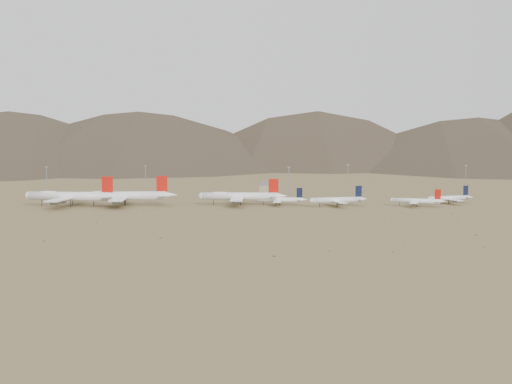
{
  "coord_description": "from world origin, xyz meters",
  "views": [
    {
      "loc": [
        2.63,
        -454.12,
        56.48
      ],
      "look_at": [
        20.05,
        30.0,
        10.58
      ],
      "focal_mm": 45.0,
      "sensor_mm": 36.0,
      "label": 1
    }
  ],
  "objects_px": {
    "widebody_west": "(70,196)",
    "widebody_east": "(240,196)",
    "narrowbody_a": "(280,200)",
    "widebody_centre": "(124,196)",
    "narrowbody_b": "(338,200)",
    "control_tower": "(263,188)"
  },
  "relations": [
    {
      "from": "narrowbody_a",
      "to": "widebody_centre",
      "type": "bearing_deg",
      "value": -172.39
    },
    {
      "from": "control_tower",
      "to": "narrowbody_b",
      "type": "bearing_deg",
      "value": -61.89
    },
    {
      "from": "widebody_west",
      "to": "control_tower",
      "type": "xyz_separation_m",
      "value": [
        149.9,
        89.91,
        -2.61
      ]
    },
    {
      "from": "widebody_west",
      "to": "widebody_centre",
      "type": "xyz_separation_m",
      "value": [
        39.44,
        2.88,
        -0.1
      ]
    },
    {
      "from": "widebody_west",
      "to": "narrowbody_b",
      "type": "xyz_separation_m",
      "value": [
        201.54,
        -6.79,
        -2.94
      ]
    },
    {
      "from": "widebody_west",
      "to": "widebody_centre",
      "type": "height_order",
      "value": "widebody_west"
    },
    {
      "from": "narrowbody_a",
      "to": "control_tower",
      "type": "distance_m",
      "value": 88.41
    },
    {
      "from": "widebody_west",
      "to": "narrowbody_b",
      "type": "bearing_deg",
      "value": 8.19
    },
    {
      "from": "widebody_east",
      "to": "narrowbody_b",
      "type": "height_order",
      "value": "widebody_east"
    },
    {
      "from": "narrowbody_a",
      "to": "widebody_west",
      "type": "bearing_deg",
      "value": -171.23
    },
    {
      "from": "narrowbody_a",
      "to": "widebody_east",
      "type": "bearing_deg",
      "value": -176.73
    },
    {
      "from": "control_tower",
      "to": "widebody_west",
      "type": "bearing_deg",
      "value": -149.04
    },
    {
      "from": "widebody_centre",
      "to": "widebody_west",
      "type": "bearing_deg",
      "value": -177.04
    },
    {
      "from": "control_tower",
      "to": "widebody_east",
      "type": "bearing_deg",
      "value": -104.61
    },
    {
      "from": "widebody_east",
      "to": "control_tower",
      "type": "height_order",
      "value": "widebody_east"
    },
    {
      "from": "narrowbody_b",
      "to": "control_tower",
      "type": "height_order",
      "value": "narrowbody_b"
    },
    {
      "from": "widebody_east",
      "to": "narrowbody_a",
      "type": "distance_m",
      "value": 31.14
    },
    {
      "from": "control_tower",
      "to": "narrowbody_a",
      "type": "bearing_deg",
      "value": -84.38
    },
    {
      "from": "widebody_centre",
      "to": "narrowbody_a",
      "type": "height_order",
      "value": "widebody_centre"
    },
    {
      "from": "widebody_east",
      "to": "narrowbody_b",
      "type": "xyz_separation_m",
      "value": [
        73.9,
        -11.31,
        -2.02
      ]
    },
    {
      "from": "widebody_west",
      "to": "widebody_centre",
      "type": "bearing_deg",
      "value": 14.3
    },
    {
      "from": "widebody_west",
      "to": "widebody_east",
      "type": "xyz_separation_m",
      "value": [
        127.64,
        4.53,
        -0.92
      ]
    }
  ]
}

